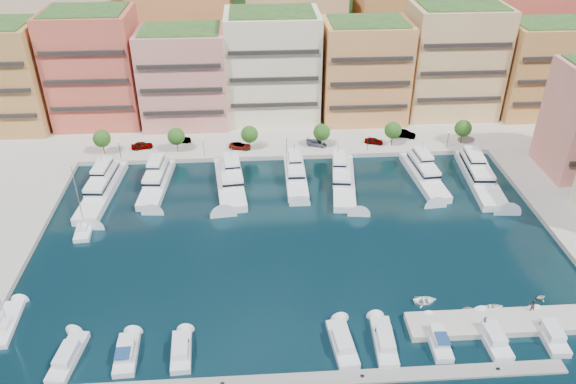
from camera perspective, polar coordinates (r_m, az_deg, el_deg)
name	(u,v)px	position (r m, az deg, el deg)	size (l,w,h in m)	color
ground	(298,241)	(98.21, 0.98, -5.03)	(400.00, 400.00, 0.00)	black
north_quay	(279,103)	(152.40, -0.90, 9.00)	(220.00, 64.00, 2.00)	#9E998E
hillside	(272,49)	(197.53, -1.64, 14.35)	(240.00, 40.00, 58.00)	#173214
south_pontoon	(293,381)	(76.18, 0.49, -18.68)	(72.00, 2.20, 0.35)	gray
finger_pier	(517,324)	(89.34, 22.24, -12.34)	(32.00, 5.00, 2.00)	#9E998E
apartment_1	(95,68)	(142.75, -19.06, 11.84)	(20.00, 16.50, 26.80)	#C25640
apartment_2	(184,77)	(137.55, -10.48, 11.43)	(20.00, 15.50, 22.80)	tan
apartment_3	(273,66)	(138.06, -1.58, 12.68)	(22.00, 16.50, 25.80)	#F6E7BE
apartment_4	(364,71)	(139.02, 7.77, 12.10)	(20.00, 15.50, 23.80)	#D59050
apartment_5	(453,60)	(146.19, 16.38, 12.73)	(22.00, 16.50, 26.80)	tan
apartment_6	(542,69)	(153.83, 24.39, 11.33)	(20.00, 15.50, 22.80)	#BD7A45
backblock_0	(70,35)	(165.53, -21.24, 14.65)	(26.00, 18.00, 30.00)	#F6E7BE
backblock_1	(184,33)	(159.40, -10.54, 15.61)	(26.00, 18.00, 30.00)	#D59050
backblock_2	(295,31)	(158.79, 0.70, 16.06)	(26.00, 18.00, 30.00)	tan
backblock_3	(403,29)	(163.77, 11.65, 15.93)	(26.00, 18.00, 30.00)	#BD7A45
backblock_4	(510,27)	(173.86, 21.60, 15.33)	(26.00, 18.00, 30.00)	#C25640
tree_0	(102,139)	(128.66, -18.39, 5.18)	(3.80, 3.80, 5.65)	#473323
tree_1	(176,136)	(125.48, -11.29, 5.56)	(3.80, 3.80, 5.65)	#473323
tree_2	(249,134)	(124.30, -3.94, 5.86)	(3.80, 3.80, 5.65)	#473323
tree_3	(322,132)	(125.17, 3.44, 6.07)	(3.80, 3.80, 5.65)	#473323
tree_4	(393,130)	(128.04, 10.61, 6.18)	(3.80, 3.80, 5.65)	#473323
tree_5	(463,128)	(132.80, 17.37, 6.19)	(3.80, 3.80, 5.65)	#473323
lamppost_0	(119,147)	(126.06, -16.78, 4.44)	(0.30, 0.30, 4.20)	black
lamppost_1	(203,144)	(123.14, -8.59, 4.83)	(0.30, 0.30, 4.20)	black
lamppost_2	(286,142)	(122.82, -0.17, 5.13)	(0.30, 0.30, 4.20)	black
lamppost_3	(368,139)	(125.11, 8.12, 5.32)	(0.30, 0.30, 4.20)	black
lamppost_4	(448,137)	(129.88, 15.97, 5.39)	(0.30, 0.30, 4.20)	black
yacht_0	(103,187)	(117.08, -18.32, 0.50)	(6.32, 22.47, 7.30)	white
yacht_1	(157,181)	(116.40, -13.18, 1.09)	(5.66, 18.40, 7.30)	white
yacht_2	(230,180)	(114.12, -5.92, 1.24)	(7.12, 20.12, 7.30)	white
yacht_3	(296,174)	(115.46, 0.77, 1.81)	(4.22, 16.74, 7.30)	white
yacht_4	(343,178)	(114.78, 5.61, 1.38)	(6.87, 21.54, 7.30)	white
yacht_5	(423,173)	(119.32, 13.60, 1.90)	(5.93, 19.42, 7.30)	white
yacht_6	(479,175)	(121.79, 18.81, 1.67)	(6.85, 22.80, 7.30)	white
cruiser_0	(68,358)	(83.39, -21.46, -15.38)	(3.86, 9.07, 2.55)	silver
cruiser_1	(126,355)	(81.30, -16.09, -15.58)	(3.14, 7.35, 2.66)	silver
cruiser_2	(181,352)	(80.00, -10.79, -15.66)	(3.06, 7.29, 2.55)	silver
cruiser_5	(343,344)	(80.00, 5.56, -15.12)	(3.63, 8.82, 2.55)	silver
cruiser_6	(384,342)	(81.00, 9.75, -14.78)	(3.19, 9.15, 2.55)	silver
cruiser_7	(438,339)	(82.85, 14.96, -14.25)	(2.66, 8.05, 2.66)	silver
cruiser_8	(492,337)	(85.45, 20.00, -13.64)	(3.15, 8.74, 2.55)	silver
cruiser_9	(550,334)	(88.90, 25.07, -12.91)	(3.14, 8.32, 2.55)	silver
sailboat_2	(84,229)	(107.03, -19.99, -3.56)	(3.37, 7.84, 13.20)	white
sailboat_0	(6,325)	(91.85, -26.71, -11.97)	(3.26, 9.19, 13.20)	white
tender_2	(493,309)	(90.04, 20.07, -11.07)	(2.59, 3.63, 0.75)	silver
tender_0	(425,301)	(88.51, 13.77, -10.67)	(2.54, 3.56, 0.74)	white
tender_3	(541,297)	(94.67, 24.29, -9.71)	(1.38, 1.60, 0.84)	beige
tender_1	(468,309)	(88.74, 17.82, -11.22)	(1.50, 1.74, 0.92)	beige
car_0	(142,145)	(129.91, -14.61, 4.61)	(1.89, 4.71, 1.60)	gray
car_1	(181,140)	(130.65, -10.83, 5.22)	(1.56, 4.47, 1.47)	gray
car_2	(240,146)	(126.24, -4.89, 4.69)	(2.25, 4.88, 1.35)	gray
car_3	(317,143)	(127.24, 2.93, 5.00)	(1.90, 4.66, 1.35)	gray
car_4	(374,141)	(129.49, 8.70, 5.17)	(1.66, 4.13, 1.41)	gray
car_5	(405,134)	(133.77, 11.77, 5.81)	(1.74, 4.98, 1.64)	gray
person_0	(485,322)	(85.09, 19.34, -12.37)	(0.71, 0.47, 1.95)	#25284A
person_1	(532,305)	(90.35, 23.56, -10.46)	(0.93, 0.72, 1.91)	#453529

